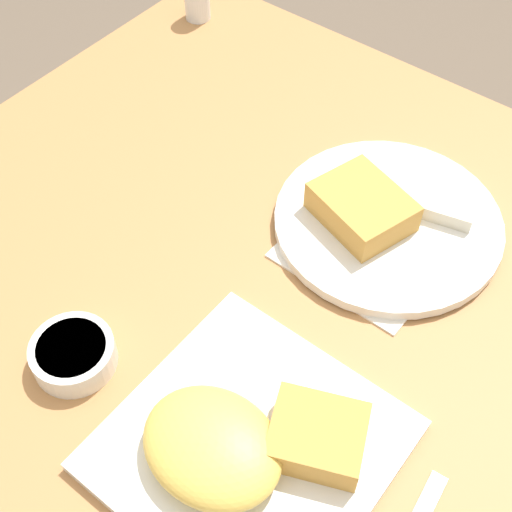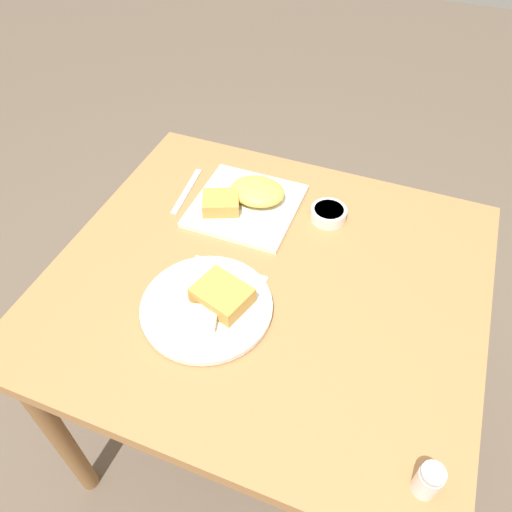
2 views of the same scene
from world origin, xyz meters
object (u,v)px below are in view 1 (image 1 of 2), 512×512
Objects in this scene: sauce_ramekin at (73,354)px; salt_shaker at (197,0)px; plate_square_near at (245,444)px; plate_oval_far at (385,216)px.

salt_shaker is at bearing 119.39° from sauce_ramekin.
sauce_ramekin is (-0.21, -0.03, -0.00)m from plate_square_near.
plate_oval_far is 0.41m from sauce_ramekin.
plate_oval_far is 3.90× the size of salt_shaker.
plate_square_near is at bearing 8.52° from sauce_ramekin.
sauce_ramekin is at bearing -60.61° from salt_shaker.
sauce_ramekin is (-0.16, -0.37, -0.00)m from plate_oval_far.
sauce_ramekin is at bearing -113.11° from plate_oval_far.
salt_shaker is at bearing 157.14° from plate_oval_far.
plate_oval_far is 0.53m from salt_shaker.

